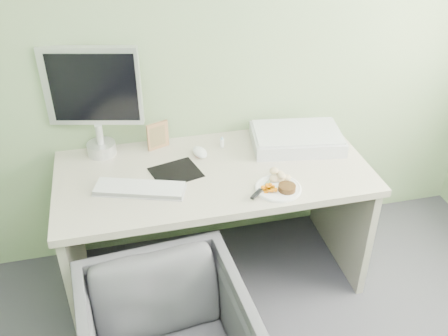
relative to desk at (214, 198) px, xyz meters
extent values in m
plane|color=gray|center=(0.00, 0.38, 0.80)|extent=(3.50, 0.00, 3.50)
cube|color=beige|center=(0.00, 0.00, 0.16)|extent=(1.60, 0.75, 0.04)
cube|color=#9B9784|center=(-0.76, 0.00, -0.20)|extent=(0.04, 0.70, 0.69)
cube|color=#9B9784|center=(0.76, 0.00, -0.20)|extent=(0.04, 0.70, 0.69)
cylinder|color=white|center=(0.27, -0.24, 0.19)|extent=(0.22, 0.22, 0.01)
cylinder|color=black|center=(0.30, -0.27, 0.21)|extent=(0.10, 0.10, 0.03)
ellipsoid|color=tan|center=(0.29, -0.19, 0.22)|extent=(0.10, 0.09, 0.05)
cube|color=#D96A04|center=(0.21, -0.26, 0.21)|extent=(0.07, 0.07, 0.04)
cube|color=silver|center=(0.22, -0.21, 0.20)|extent=(0.10, 0.10, 0.01)
cube|color=black|center=(0.14, -0.28, 0.21)|extent=(0.07, 0.07, 0.02)
cube|color=black|center=(-0.19, 0.02, 0.18)|extent=(0.28, 0.26, 0.00)
cube|color=white|center=(-0.39, -0.10, 0.20)|extent=(0.45, 0.26, 0.02)
ellipsoid|color=white|center=(-0.04, 0.15, 0.20)|extent=(0.09, 0.13, 0.04)
cube|color=olive|center=(-0.25, 0.28, 0.26)|extent=(0.12, 0.06, 0.16)
cylinder|color=white|center=(0.09, 0.21, 0.21)|extent=(0.02, 0.02, 0.05)
cone|color=#8BC3DE|center=(0.09, 0.21, 0.24)|extent=(0.02, 0.02, 0.02)
cube|color=silver|center=(0.50, 0.14, 0.22)|extent=(0.53, 0.39, 0.08)
cylinder|color=silver|center=(-0.55, 0.29, 0.22)|extent=(0.15, 0.15, 0.07)
cylinder|color=silver|center=(-0.55, 0.29, 0.30)|extent=(0.04, 0.04, 0.11)
cube|color=silver|center=(-0.55, 0.32, 0.56)|extent=(0.49, 0.16, 0.41)
cube|color=black|center=(-0.55, 0.30, 0.56)|extent=(0.42, 0.11, 0.36)
camera|label=1|loc=(-0.44, -2.09, 1.59)|focal=40.00mm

